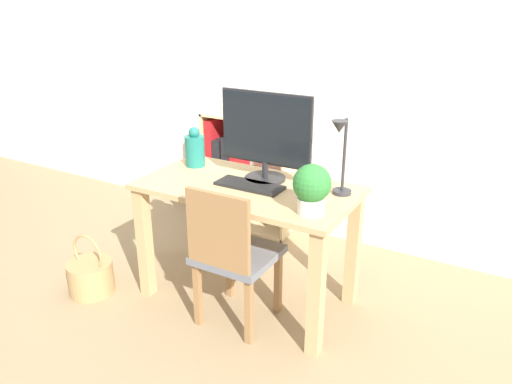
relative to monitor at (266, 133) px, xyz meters
name	(u,v)px	position (x,y,z in m)	size (l,w,h in m)	color
ground_plane	(248,296)	(-0.04, -0.14, -0.99)	(10.00, 10.00, 0.00)	#997F5B
wall_back	(325,59)	(-0.04, 0.90, 0.31)	(8.00, 0.05, 2.60)	silver
desk	(247,210)	(-0.04, -0.14, -0.42)	(1.21, 0.64, 0.72)	tan
monitor	(266,133)	(0.00, 0.00, 0.00)	(0.55, 0.23, 0.50)	#232326
keyboard	(250,185)	(-0.02, -0.15, -0.27)	(0.38, 0.15, 0.02)	black
vase	(195,149)	(-0.49, 0.00, -0.17)	(0.12, 0.12, 0.24)	#1E7266
desk_lamp	(341,150)	(0.46, -0.05, -0.02)	(0.10, 0.19, 0.42)	#2D2D33
potted_plant	(312,187)	(0.42, -0.30, -0.14)	(0.19, 0.19, 0.25)	silver
chair	(232,252)	(0.02, -0.41, -0.55)	(0.40, 0.40, 0.82)	slate
bookshelf	(236,176)	(-0.66, 0.73, -0.60)	(0.71, 0.28, 0.89)	#D8BC8C
basket	(91,276)	(-0.90, -0.57, -0.88)	(0.27, 0.27, 0.39)	tan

